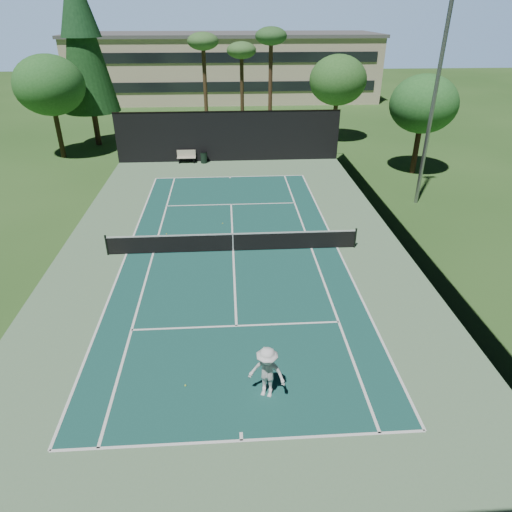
{
  "coord_description": "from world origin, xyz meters",
  "views": [
    {
      "loc": [
        -0.16,
        -20.99,
        11.1
      ],
      "look_at": [
        1.0,
        -3.0,
        1.3
      ],
      "focal_mm": 32.0,
      "sensor_mm": 36.0,
      "label": 1
    }
  ],
  "objects_px": {
    "tennis_net": "(233,241)",
    "park_bench": "(186,156)",
    "tennis_ball_b": "(210,235)",
    "tennis_ball_c": "(223,223)",
    "tennis_ball_d": "(166,234)",
    "player": "(267,373)",
    "tennis_ball_a": "(185,385)",
    "trash_bin": "(204,157)"
  },
  "relations": [
    {
      "from": "tennis_ball_c",
      "to": "trash_bin",
      "type": "xyz_separation_m",
      "value": [
        -1.51,
        12.12,
        0.45
      ]
    },
    {
      "from": "tennis_ball_b",
      "to": "trash_bin",
      "type": "xyz_separation_m",
      "value": [
        -0.81,
        13.68,
        0.45
      ]
    },
    {
      "from": "tennis_ball_a",
      "to": "tennis_ball_c",
      "type": "distance_m",
      "value": 13.07
    },
    {
      "from": "tennis_ball_b",
      "to": "player",
      "type": "bearing_deg",
      "value": -79.92
    },
    {
      "from": "tennis_net",
      "to": "tennis_ball_b",
      "type": "relative_size",
      "value": 201.36
    },
    {
      "from": "tennis_ball_a",
      "to": "tennis_net",
      "type": "bearing_deg",
      "value": 79.4
    },
    {
      "from": "tennis_net",
      "to": "park_bench",
      "type": "distance_m",
      "value": 16.1
    },
    {
      "from": "player",
      "to": "park_bench",
      "type": "xyz_separation_m",
      "value": [
        -4.36,
        25.83,
        -0.4
      ]
    },
    {
      "from": "tennis_ball_b",
      "to": "park_bench",
      "type": "height_order",
      "value": "park_bench"
    },
    {
      "from": "tennis_ball_b",
      "to": "park_bench",
      "type": "xyz_separation_m",
      "value": [
        -2.22,
        13.83,
        0.51
      ]
    },
    {
      "from": "player",
      "to": "tennis_ball_b",
      "type": "distance_m",
      "value": 12.22
    },
    {
      "from": "tennis_ball_c",
      "to": "tennis_net",
      "type": "bearing_deg",
      "value": -81.02
    },
    {
      "from": "tennis_net",
      "to": "player",
      "type": "xyz_separation_m",
      "value": [
        0.89,
        -10.11,
        0.39
      ]
    },
    {
      "from": "tennis_ball_a",
      "to": "trash_bin",
      "type": "relative_size",
      "value": 0.07
    },
    {
      "from": "tennis_ball_a",
      "to": "tennis_ball_c",
      "type": "xyz_separation_m",
      "value": [
        1.24,
        13.01,
        0.0
      ]
    },
    {
      "from": "tennis_net",
      "to": "tennis_ball_a",
      "type": "distance_m",
      "value": 9.74
    },
    {
      "from": "park_bench",
      "to": "trash_bin",
      "type": "height_order",
      "value": "park_bench"
    },
    {
      "from": "tennis_ball_b",
      "to": "tennis_ball_c",
      "type": "distance_m",
      "value": 1.71
    },
    {
      "from": "tennis_net",
      "to": "park_bench",
      "type": "xyz_separation_m",
      "value": [
        -3.47,
        15.72,
        -0.01
      ]
    },
    {
      "from": "tennis_ball_a",
      "to": "trash_bin",
      "type": "distance_m",
      "value": 25.14
    },
    {
      "from": "tennis_ball_b",
      "to": "tennis_ball_c",
      "type": "relative_size",
      "value": 0.97
    },
    {
      "from": "tennis_net",
      "to": "tennis_ball_d",
      "type": "height_order",
      "value": "tennis_net"
    },
    {
      "from": "tennis_net",
      "to": "tennis_ball_b",
      "type": "bearing_deg",
      "value": 123.37
    },
    {
      "from": "tennis_net",
      "to": "tennis_ball_b",
      "type": "distance_m",
      "value": 2.32
    },
    {
      "from": "tennis_net",
      "to": "tennis_ball_d",
      "type": "relative_size",
      "value": 194.57
    },
    {
      "from": "player",
      "to": "tennis_ball_d",
      "type": "relative_size",
      "value": 28.53
    },
    {
      "from": "player",
      "to": "tennis_ball_c",
      "type": "xyz_separation_m",
      "value": [
        -1.43,
        13.56,
        -0.91
      ]
    },
    {
      "from": "tennis_net",
      "to": "tennis_ball_c",
      "type": "height_order",
      "value": "tennis_net"
    },
    {
      "from": "player",
      "to": "trash_bin",
      "type": "relative_size",
      "value": 2.0
    },
    {
      "from": "player",
      "to": "tennis_ball_b",
      "type": "height_order",
      "value": "player"
    },
    {
      "from": "tennis_ball_a",
      "to": "park_bench",
      "type": "distance_m",
      "value": 25.35
    },
    {
      "from": "trash_bin",
      "to": "tennis_ball_c",
      "type": "bearing_deg",
      "value": -82.89
    },
    {
      "from": "tennis_net",
      "to": "tennis_ball_d",
      "type": "bearing_deg",
      "value": 148.84
    },
    {
      "from": "park_bench",
      "to": "tennis_ball_d",
      "type": "bearing_deg",
      "value": -90.88
    },
    {
      "from": "tennis_ball_a",
      "to": "tennis_ball_b",
      "type": "distance_m",
      "value": 11.46
    },
    {
      "from": "tennis_ball_a",
      "to": "tennis_ball_c",
      "type": "bearing_deg",
      "value": 84.54
    },
    {
      "from": "tennis_ball_d",
      "to": "park_bench",
      "type": "relative_size",
      "value": 0.04
    },
    {
      "from": "player",
      "to": "park_bench",
      "type": "bearing_deg",
      "value": 121.16
    },
    {
      "from": "trash_bin",
      "to": "tennis_ball_a",
      "type": "bearing_deg",
      "value": -89.39
    },
    {
      "from": "tennis_net",
      "to": "tennis_ball_a",
      "type": "xyz_separation_m",
      "value": [
        -1.79,
        -9.56,
        -0.53
      ]
    },
    {
      "from": "player",
      "to": "park_bench",
      "type": "relative_size",
      "value": 1.26
    },
    {
      "from": "tennis_ball_b",
      "to": "tennis_ball_d",
      "type": "height_order",
      "value": "tennis_ball_d"
    }
  ]
}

